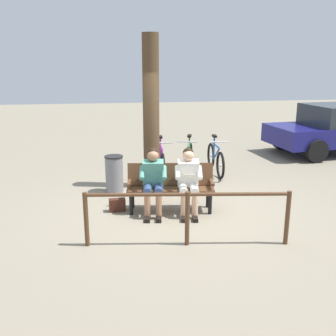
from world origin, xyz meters
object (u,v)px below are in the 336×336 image
at_px(person_companion, 153,178).
at_px(bicycle_black, 161,160).
at_px(person_reading, 188,178).
at_px(litter_bin, 114,174).
at_px(bench, 170,184).
at_px(bicycle_purple, 188,159).
at_px(handbag, 117,205).
at_px(tree_trunk, 151,113).
at_px(bicycle_red, 215,159).

height_order(person_companion, bicycle_black, person_companion).
height_order(person_reading, litter_bin, person_reading).
bearing_deg(person_reading, bicycle_black, -79.00).
distance_m(bench, person_companion, 0.39).
bearing_deg(bicycle_purple, person_companion, -7.96).
height_order(handbag, bicycle_purple, bicycle_purple).
distance_m(bench, bicycle_black, 2.38).
height_order(bicycle_purple, bicycle_black, same).
height_order(person_reading, bicycle_purple, person_reading).
distance_m(person_reading, tree_trunk, 2.00).
distance_m(person_companion, handbag, 0.87).
bearing_deg(bicycle_black, bicycle_red, 89.22).
xyz_separation_m(person_reading, bicycle_black, (0.15, -2.57, -0.31)).
bearing_deg(bench, litter_bin, -41.73).
relative_size(litter_bin, bicycle_red, 0.47).
bearing_deg(bench, handbag, 4.65).
xyz_separation_m(person_companion, tree_trunk, (-0.15, -1.60, 0.98)).
distance_m(tree_trunk, bicycle_black, 1.59).
bearing_deg(bicycle_purple, bicycle_black, -70.70).
distance_m(litter_bin, bicycle_purple, 2.22).
relative_size(litter_bin, bicycle_black, 0.47).
xyz_separation_m(person_reading, person_companion, (0.63, -0.09, -0.00)).
xyz_separation_m(person_companion, bicycle_purple, (-1.18, -2.51, -0.30)).
bearing_deg(person_reading, bicycle_purple, -94.18).
bearing_deg(bicycle_red, bench, -31.22).
relative_size(bench, bicycle_black, 0.98).
height_order(bench, person_companion, person_companion).
xyz_separation_m(tree_trunk, bicycle_red, (-1.69, -0.80, -1.28)).
bearing_deg(bicycle_red, person_companion, -35.29).
height_order(handbag, litter_bin, litter_bin).
bearing_deg(tree_trunk, bicycle_red, -154.77).
relative_size(person_reading, bicycle_black, 0.71).
height_order(person_reading, bicycle_red, person_reading).
bearing_deg(bicycle_purple, handbag, -20.98).
xyz_separation_m(person_companion, bicycle_red, (-1.84, -2.39, -0.30)).
height_order(bench, bicycle_black, bicycle_black).
bearing_deg(bench, tree_trunk, -75.29).
relative_size(bench, bicycle_red, 0.98).
xyz_separation_m(litter_bin, bicycle_black, (-1.17, -1.18, -0.04)).
distance_m(bicycle_red, bicycle_black, 1.36).
bearing_deg(person_reading, handbag, -3.63).
height_order(bench, bicycle_red, bicycle_red).
xyz_separation_m(handbag, bicycle_red, (-2.50, -2.22, 0.24)).
bearing_deg(person_reading, bicycle_red, -108.28).
height_order(person_companion, bicycle_red, person_companion).
height_order(litter_bin, bicycle_black, bicycle_black).
bearing_deg(bench, bicycle_purple, -101.74).
distance_m(person_companion, litter_bin, 1.50).
bearing_deg(tree_trunk, bicycle_black, -110.44).
bearing_deg(bench, person_companion, 27.31).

